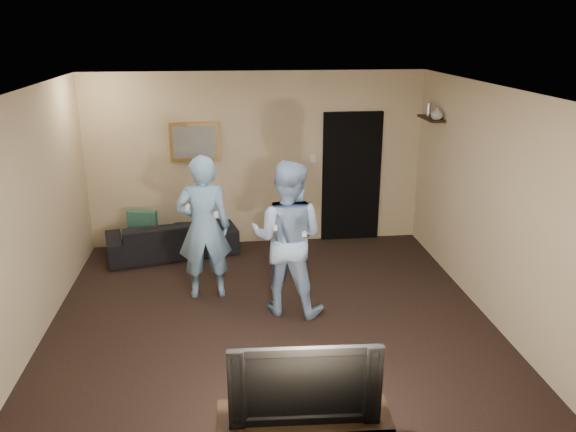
{
  "coord_description": "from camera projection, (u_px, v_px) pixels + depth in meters",
  "views": [
    {
      "loc": [
        -0.44,
        -5.71,
        3.21
      ],
      "look_at": [
        0.23,
        0.3,
        1.15
      ],
      "focal_mm": 35.0,
      "sensor_mm": 36.0,
      "label": 1
    }
  ],
  "objects": [
    {
      "name": "painting_canvas",
      "position": [
        195.0,
        142.0,
        8.15
      ],
      "size": [
        0.62,
        0.01,
        0.47
      ],
      "primitive_type": "cube",
      "color": "slate",
      "rests_on": "painting_frame"
    },
    {
      "name": "wall_right",
      "position": [
        492.0,
        205.0,
        6.3
      ],
      "size": [
        0.04,
        5.0,
        2.6
      ],
      "primitive_type": "cube",
      "color": "tan",
      "rests_on": "ground"
    },
    {
      "name": "ground",
      "position": [
        271.0,
        319.0,
        6.45
      ],
      "size": [
        5.0,
        5.0,
        0.0
      ],
      "primitive_type": "plane",
      "color": "black",
      "rests_on": "ground"
    },
    {
      "name": "sofa",
      "position": [
        172.0,
        237.0,
        8.21
      ],
      "size": [
        1.96,
        1.12,
        0.54
      ],
      "primitive_type": "imported",
      "rotation": [
        0.0,
        0.0,
        3.36
      ],
      "color": "black",
      "rests_on": "ground"
    },
    {
      "name": "shelf_vase",
      "position": [
        437.0,
        113.0,
        7.54
      ],
      "size": [
        0.18,
        0.18,
        0.17
      ],
      "primitive_type": "imported",
      "rotation": [
        0.0,
        0.0,
        -0.15
      ],
      "color": "#AEAEB3",
      "rests_on": "wall_shelf"
    },
    {
      "name": "wii_player_left",
      "position": [
        204.0,
        228.0,
        6.77
      ],
      "size": [
        0.68,
        0.52,
        1.79
      ],
      "color": "#78A7D0",
      "rests_on": "ground"
    },
    {
      "name": "wall_shelf",
      "position": [
        431.0,
        118.0,
        7.76
      ],
      "size": [
        0.2,
        0.6,
        0.03
      ],
      "primitive_type": "cube",
      "color": "black",
      "rests_on": "wall_right"
    },
    {
      "name": "throw_pillow",
      "position": [
        143.0,
        225.0,
        8.09
      ],
      "size": [
        0.43,
        0.21,
        0.41
      ],
      "primitive_type": "cube",
      "rotation": [
        0.0,
        0.0,
        -0.19
      ],
      "color": "#164337",
      "rests_on": "sofa"
    },
    {
      "name": "light_switch",
      "position": [
        313.0,
        159.0,
        8.45
      ],
      "size": [
        0.08,
        0.02,
        0.12
      ],
      "primitive_type": "cube",
      "color": "silver",
      "rests_on": "wall_back"
    },
    {
      "name": "wall_front",
      "position": [
        300.0,
        332.0,
        3.68
      ],
      "size": [
        5.0,
        0.04,
        2.6
      ],
      "primitive_type": "cube",
      "color": "tan",
      "rests_on": "ground"
    },
    {
      "name": "wall_left",
      "position": [
        28.0,
        221.0,
        5.78
      ],
      "size": [
        0.04,
        5.0,
        2.6
      ],
      "primitive_type": "cube",
      "color": "tan",
      "rests_on": "ground"
    },
    {
      "name": "doorway",
      "position": [
        351.0,
        177.0,
        8.61
      ],
      "size": [
        0.9,
        0.06,
        2.0
      ],
      "primitive_type": "cube",
      "color": "black",
      "rests_on": "ground"
    },
    {
      "name": "ceiling",
      "position": [
        269.0,
        90.0,
        5.62
      ],
      "size": [
        5.0,
        5.0,
        0.04
      ],
      "primitive_type": "cube",
      "color": "silver",
      "rests_on": "wall_back"
    },
    {
      "name": "television",
      "position": [
        304.0,
        378.0,
        4.05
      ],
      "size": [
        1.1,
        0.19,
        0.63
      ],
      "primitive_type": "imported",
      "rotation": [
        0.0,
        0.0,
        -0.05
      ],
      "color": "black",
      "rests_on": "tv_console"
    },
    {
      "name": "wii_player_right",
      "position": [
        287.0,
        238.0,
        6.4
      ],
      "size": [
        1.07,
        0.96,
        1.81
      ],
      "color": "#9ABAE1",
      "rests_on": "ground"
    },
    {
      "name": "shelf_figurine",
      "position": [
        429.0,
        109.0,
        7.84
      ],
      "size": [
        0.06,
        0.06,
        0.18
      ],
      "primitive_type": "cylinder",
      "color": "#B9B9BE",
      "rests_on": "wall_shelf"
    },
    {
      "name": "wall_back",
      "position": [
        257.0,
        160.0,
        8.39
      ],
      "size": [
        5.0,
        0.04,
        2.6
      ],
      "primitive_type": "cube",
      "color": "tan",
      "rests_on": "ground"
    },
    {
      "name": "painting_frame",
      "position": [
        195.0,
        142.0,
        8.17
      ],
      "size": [
        0.72,
        0.05,
        0.57
      ],
      "primitive_type": "cube",
      "color": "olive",
      "rests_on": "wall_back"
    }
  ]
}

